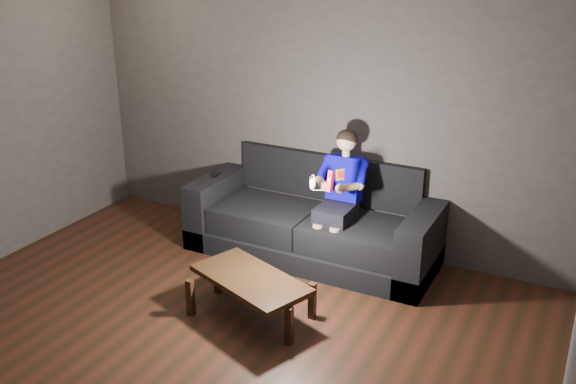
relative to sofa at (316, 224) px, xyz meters
The scene contains 8 objects.
floor 2.20m from the sofa, 93.41° to the right, with size 5.00×5.00×0.00m, color black.
back_wall 1.11m from the sofa, 111.94° to the left, with size 5.00×0.04×2.70m, color #373130.
sofa is the anchor object (origin of this frame).
child 0.54m from the sofa, 14.15° to the right, with size 0.46×0.57×1.14m.
wii_remote_red 0.91m from the sofa, 54.87° to the right, with size 0.06×0.08×0.19m.
nunchuk_white 0.83m from the sofa, 69.04° to the right, with size 0.07×0.10×0.14m.
wii_remote_black 1.13m from the sofa, behind, with size 0.06×0.14×0.03m.
coffee_table 1.29m from the sofa, 88.70° to the right, with size 1.10×0.81×0.36m.
Camera 1 is at (2.48, -2.97, 2.83)m, focal length 40.00 mm.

